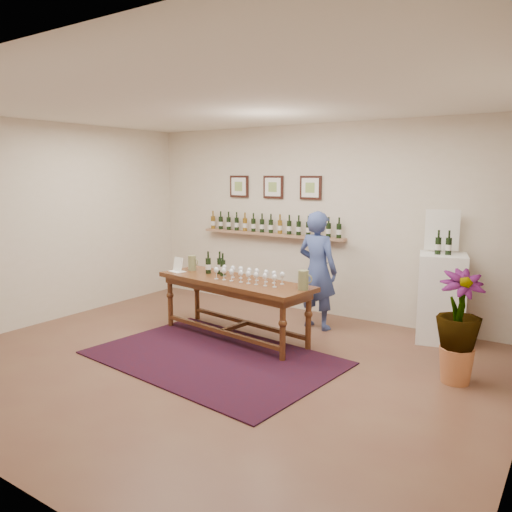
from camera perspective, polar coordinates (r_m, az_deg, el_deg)
The scene contains 14 objects.
ground at distance 5.70m, azimuth -4.59°, elevation -12.09°, with size 6.00×6.00×0.00m, color brown.
room_shell at distance 6.19m, azimuth 22.23°, elevation -0.27°, with size 6.00×6.00×6.00m.
rug at distance 5.83m, azimuth -4.90°, elevation -11.50°, with size 2.74×1.83×0.01m, color #420B10.
tasting_table at distance 6.34m, azimuth -2.51°, elevation -3.67°, with size 2.23×0.97×0.77m.
table_glasses at distance 6.16m, azimuth -0.85°, elevation -2.20°, with size 1.15×0.27×0.16m, color silver, non-canonical shape.
table_bottles at distance 6.61m, azimuth -4.41°, elevation -0.71°, with size 0.30×0.17×0.32m, color black, non-canonical shape.
pitcher_left at distance 6.92m, azimuth -7.31°, elevation -0.79°, with size 0.13×0.13×0.21m, color olive, non-canonical shape.
pitcher_right at distance 5.75m, azimuth 5.42°, elevation -2.76°, with size 0.14×0.14×0.23m, color olive, non-canonical shape.
menu_card at distance 6.88m, azimuth -8.91°, elevation -0.96°, with size 0.21×0.15×0.19m, color white.
display_pedestal at distance 6.66m, azimuth 20.39°, elevation -4.50°, with size 0.55×0.55×1.11m, color white.
pedestal_bottles at distance 6.49m, azimuth 20.64°, elevation 1.45°, with size 0.30×0.08×0.30m, color black, non-canonical shape.
info_sign at distance 6.65m, azimuth 20.50°, elevation 2.79°, with size 0.41×0.02×0.56m, color white.
potted_plant at distance 5.39m, azimuth 22.13°, elevation -7.52°, with size 0.71×0.71×0.99m.
person at distance 6.76m, azimuth 7.03°, elevation -1.63°, with size 0.58×0.38×1.60m, color #35457E.
Camera 1 is at (3.31, -4.14, 2.08)m, focal length 35.00 mm.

